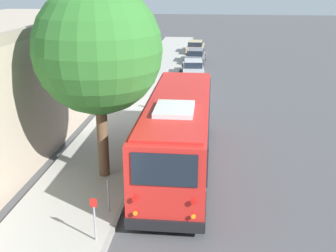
% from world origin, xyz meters
% --- Properties ---
extents(ground_plane, '(160.00, 160.00, 0.00)m').
position_xyz_m(ground_plane, '(0.00, 0.00, 0.00)').
color(ground_plane, '#474749').
extents(sidewalk_slab, '(80.00, 3.60, 0.15)m').
position_xyz_m(sidewalk_slab, '(0.00, 3.76, 0.07)').
color(sidewalk_slab, '#A3A099').
rests_on(sidewalk_slab, ground).
extents(curb_strip, '(80.00, 0.14, 0.15)m').
position_xyz_m(curb_strip, '(0.00, 1.88, 0.07)').
color(curb_strip, gray).
rests_on(curb_strip, ground).
extents(shuttle_bus, '(10.54, 2.78, 3.25)m').
position_xyz_m(shuttle_bus, '(-0.91, 0.25, 1.73)').
color(shuttle_bus, red).
rests_on(shuttle_bus, ground).
extents(parked_sedan_white, '(4.35, 1.93, 1.31)m').
position_xyz_m(parked_sedan_white, '(10.66, 0.73, 0.61)').
color(parked_sedan_white, silver).
rests_on(parked_sedan_white, ground).
extents(parked_sedan_silver, '(4.27, 2.00, 1.29)m').
position_xyz_m(parked_sedan_silver, '(17.12, 0.60, 0.59)').
color(parked_sedan_silver, '#A8AAAF').
rests_on(parked_sedan_silver, ground).
extents(parked_sedan_gray, '(4.31, 1.83, 1.31)m').
position_xyz_m(parked_sedan_gray, '(22.64, 0.66, 0.61)').
color(parked_sedan_gray, slate).
rests_on(parked_sedan_gray, ground).
extents(parked_sedan_tan, '(4.61, 1.84, 1.32)m').
position_xyz_m(parked_sedan_tan, '(28.20, 0.95, 0.61)').
color(parked_sedan_tan, tan).
rests_on(parked_sedan_tan, ground).
extents(street_tree, '(4.77, 4.77, 8.11)m').
position_xyz_m(street_tree, '(-2.06, 3.11, 5.48)').
color(street_tree, brown).
rests_on(street_tree, sidewalk_slab).
extents(sign_post_near, '(0.06, 0.22, 1.41)m').
position_xyz_m(sign_post_near, '(-6.62, 2.24, 0.88)').
color(sign_post_near, gray).
rests_on(sign_post_near, sidewalk_slab).
extents(sign_post_far, '(0.06, 0.06, 1.20)m').
position_xyz_m(sign_post_far, '(-4.96, 2.24, 0.75)').
color(sign_post_far, gray).
rests_on(sign_post_far, sidewalk_slab).
extents(fire_hydrant, '(0.22, 0.22, 0.81)m').
position_xyz_m(fire_hydrant, '(6.95, 2.44, 0.55)').
color(fire_hydrant, '#99999E').
rests_on(fire_hydrant, sidewalk_slab).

